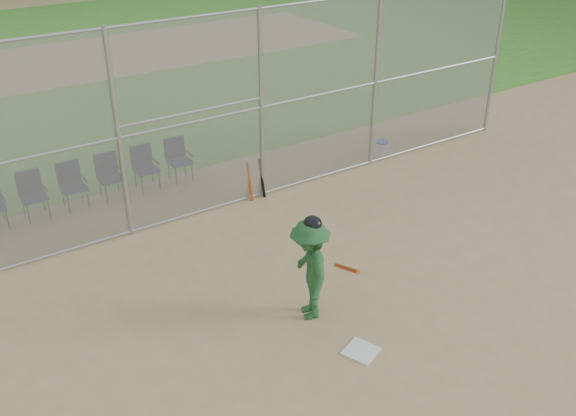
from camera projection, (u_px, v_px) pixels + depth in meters
ground at (378, 336)px, 9.76m from camera, size 100.00×100.00×0.00m
grass_strip at (51, 64)px, 23.00m from camera, size 100.00×100.00×0.00m
dirt_patch_far at (51, 64)px, 23.00m from camera, size 24.00×24.00×0.00m
backstop_fence at (217, 113)px, 12.46m from camera, size 16.09×0.09×4.00m
home_plate at (361, 351)px, 9.46m from camera, size 0.59×0.59×0.02m
batter_at_plate at (310, 269)px, 9.84m from camera, size 1.02×1.42×1.78m
water_cooler at (382, 148)px, 15.70m from camera, size 0.31×0.31×0.39m
spare_bats at (256, 180)px, 13.64m from camera, size 0.36×0.26×0.84m
chair_2 at (34, 196)px, 12.82m from camera, size 0.54×0.52×0.96m
chair_3 at (73, 186)px, 13.21m from camera, size 0.54×0.52×0.96m
chair_4 at (111, 177)px, 13.59m from camera, size 0.54×0.52×0.96m
chair_5 at (146, 169)px, 13.98m from camera, size 0.54×0.52×0.96m
chair_6 at (180, 160)px, 14.36m from camera, size 0.54×0.52×0.96m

